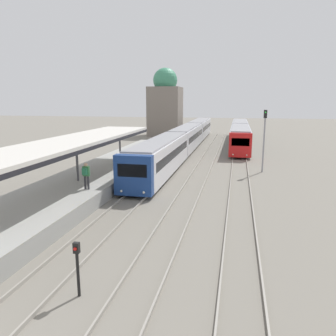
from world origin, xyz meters
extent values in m
cube|color=beige|center=(-4.11, 16.05, 3.72)|extent=(4.00, 20.81, 0.20)
cube|color=black|center=(-2.15, 16.05, 3.50)|extent=(0.08, 20.81, 0.24)
cylinder|color=#47474C|center=(-4.11, 16.05, 2.27)|extent=(0.16, 0.16, 2.69)
cylinder|color=#47474C|center=(-4.11, 24.37, 2.27)|extent=(0.16, 0.16, 2.69)
cylinder|color=#2D2D33|center=(-2.64, 14.14, 1.35)|extent=(0.14, 0.14, 0.85)
cylinder|color=#2D2D33|center=(-2.44, 14.14, 1.35)|extent=(0.14, 0.14, 0.85)
cube|color=#2D6638|center=(-2.54, 14.14, 2.08)|extent=(0.40, 0.22, 0.60)
sphere|color=tan|center=(-2.54, 14.14, 2.48)|extent=(0.22, 0.22, 0.22)
cube|color=#236B47|center=(-2.54, 13.94, 2.10)|extent=(0.30, 0.18, 0.40)
cube|color=navy|center=(0.00, 15.72, 1.59)|extent=(2.51, 0.70, 2.64)
cube|color=black|center=(0.00, 15.39, 1.96)|extent=(1.96, 0.04, 0.84)
sphere|color=#EFEACC|center=(-0.75, 15.38, 0.57)|extent=(0.16, 0.16, 0.16)
sphere|color=#EFEACC|center=(0.75, 15.38, 0.57)|extent=(0.16, 0.16, 0.16)
cube|color=silver|center=(0.00, 23.30, 1.59)|extent=(2.51, 14.47, 2.64)
cube|color=gray|center=(0.00, 23.30, 2.97)|extent=(2.21, 14.18, 0.12)
cube|color=black|center=(0.00, 23.30, 1.88)|extent=(2.53, 13.32, 0.69)
cylinder|color=black|center=(-1.07, 18.60, 0.35)|extent=(0.12, 0.70, 0.70)
cylinder|color=black|center=(1.07, 18.60, 0.35)|extent=(0.12, 0.70, 0.70)
cylinder|color=black|center=(-1.07, 28.01, 0.35)|extent=(0.12, 0.70, 0.70)
cylinder|color=black|center=(1.07, 28.01, 0.35)|extent=(0.12, 0.70, 0.70)
cube|color=silver|center=(0.00, 38.13, 1.59)|extent=(2.51, 14.47, 2.64)
cube|color=gray|center=(0.00, 38.13, 2.97)|extent=(2.21, 14.18, 0.12)
cube|color=black|center=(0.00, 38.13, 1.88)|extent=(2.53, 13.32, 0.69)
cylinder|color=black|center=(-1.07, 33.42, 0.35)|extent=(0.12, 0.70, 0.70)
cylinder|color=black|center=(1.07, 33.42, 0.35)|extent=(0.12, 0.70, 0.70)
cylinder|color=black|center=(-1.07, 42.83, 0.35)|extent=(0.12, 0.70, 0.70)
cylinder|color=black|center=(1.07, 42.83, 0.35)|extent=(0.12, 0.70, 0.70)
cube|color=silver|center=(0.00, 52.95, 1.59)|extent=(2.51, 14.47, 2.64)
cube|color=gray|center=(0.00, 52.95, 2.97)|extent=(2.21, 14.18, 0.12)
cube|color=black|center=(0.00, 52.95, 1.88)|extent=(2.53, 13.32, 0.69)
cylinder|color=black|center=(-1.07, 48.25, 0.35)|extent=(0.12, 0.70, 0.70)
cylinder|color=black|center=(1.07, 48.25, 0.35)|extent=(0.12, 0.70, 0.70)
cylinder|color=black|center=(-1.07, 57.65, 0.35)|extent=(0.12, 0.70, 0.70)
cylinder|color=black|center=(1.07, 57.65, 0.35)|extent=(0.12, 0.70, 0.70)
cube|color=red|center=(6.80, 32.06, 1.58)|extent=(2.43, 0.70, 2.63)
cube|color=black|center=(6.80, 31.73, 1.95)|extent=(1.90, 0.04, 0.84)
sphere|color=#EFEACC|center=(6.07, 31.72, 0.57)|extent=(0.16, 0.16, 0.16)
sphere|color=#EFEACC|center=(7.53, 31.72, 0.57)|extent=(0.16, 0.16, 0.16)
cube|color=#A8ADB7|center=(6.80, 39.00, 1.58)|extent=(2.43, 13.17, 2.63)
cube|color=gray|center=(6.80, 39.00, 2.96)|extent=(2.14, 12.91, 0.12)
cube|color=black|center=(6.80, 39.00, 1.87)|extent=(2.45, 12.12, 0.68)
cylinder|color=black|center=(5.77, 34.72, 0.35)|extent=(0.12, 0.70, 0.70)
cylinder|color=black|center=(7.83, 34.72, 0.35)|extent=(0.12, 0.70, 0.70)
cylinder|color=black|center=(5.77, 43.28, 0.35)|extent=(0.12, 0.70, 0.70)
cylinder|color=black|center=(7.83, 43.28, 0.35)|extent=(0.12, 0.70, 0.70)
cube|color=#A8ADB7|center=(6.80, 52.52, 1.58)|extent=(2.43, 13.17, 2.63)
cube|color=gray|center=(6.80, 52.52, 2.96)|extent=(2.14, 12.91, 0.12)
cube|color=black|center=(6.80, 52.52, 1.87)|extent=(2.45, 12.12, 0.68)
cylinder|color=black|center=(5.77, 48.24, 0.35)|extent=(0.12, 0.70, 0.70)
cylinder|color=black|center=(7.83, 48.24, 0.35)|extent=(0.12, 0.70, 0.70)
cylinder|color=black|center=(5.77, 56.80, 0.35)|extent=(0.12, 0.70, 0.70)
cylinder|color=black|center=(7.83, 56.80, 0.35)|extent=(0.12, 0.70, 0.70)
cylinder|color=black|center=(1.56, 4.92, 0.76)|extent=(0.10, 0.10, 1.53)
cube|color=black|center=(1.56, 4.92, 1.71)|extent=(0.20, 0.14, 0.36)
sphere|color=red|center=(1.56, 4.83, 1.71)|extent=(0.11, 0.11, 0.11)
cylinder|color=gray|center=(8.76, 25.94, 2.76)|extent=(0.14, 0.14, 5.52)
cube|color=black|center=(8.76, 25.94, 5.17)|extent=(0.28, 0.20, 0.70)
sphere|color=green|center=(8.76, 25.82, 5.31)|extent=(0.14, 0.14, 0.14)
cube|color=slate|center=(-6.54, 54.81, 4.34)|extent=(5.60, 5.60, 8.68)
sphere|color=#3D8966|center=(-6.54, 54.81, 9.87)|extent=(4.31, 4.31, 4.31)
camera|label=1|loc=(6.44, -3.98, 6.32)|focal=35.00mm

